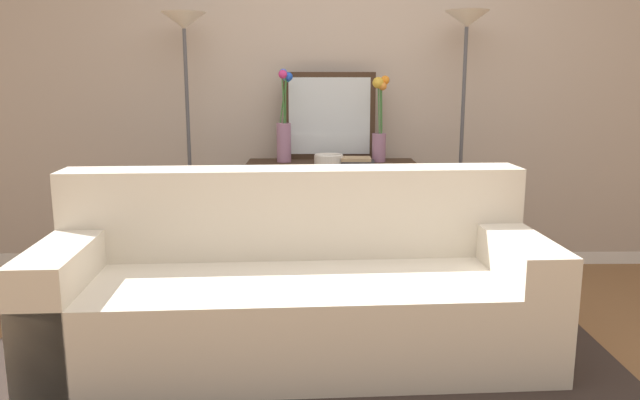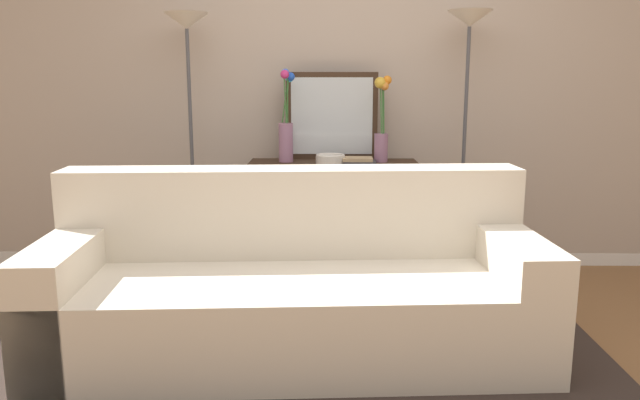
{
  "view_description": "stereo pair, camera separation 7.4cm",
  "coord_description": "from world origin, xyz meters",
  "px_view_note": "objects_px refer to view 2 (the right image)",
  "views": [
    {
      "loc": [
        -0.23,
        -2.42,
        1.34
      ],
      "look_at": [
        -0.2,
        1.01,
        0.66
      ],
      "focal_mm": 34.6,
      "sensor_mm": 36.0,
      "label": 1
    },
    {
      "loc": [
        -0.16,
        -2.42,
        1.34
      ],
      "look_at": [
        -0.2,
        1.01,
        0.66
      ],
      "focal_mm": 34.6,
      "sensor_mm": 36.0,
      "label": 2
    }
  ],
  "objects_px": {
    "console_table": "(333,200)",
    "floor_lamp_right": "(467,71)",
    "vase_tall_flowers": "(286,127)",
    "wall_mirror": "(332,116)",
    "fruit_bowl": "(330,159)",
    "couch": "(293,289)",
    "book_row_under_console": "(284,269)",
    "book_stack": "(359,161)",
    "floor_lamp_left": "(189,73)",
    "vase_short_flowers": "(382,126)"
  },
  "relations": [
    {
      "from": "vase_tall_flowers",
      "to": "fruit_bowl",
      "type": "bearing_deg",
      "value": -19.85
    },
    {
      "from": "console_table",
      "to": "book_stack",
      "type": "relative_size",
      "value": 4.97
    },
    {
      "from": "book_row_under_console",
      "to": "vase_tall_flowers",
      "type": "bearing_deg",
      "value": -2.15
    },
    {
      "from": "couch",
      "to": "wall_mirror",
      "type": "xyz_separation_m",
      "value": [
        0.2,
        1.28,
        0.77
      ]
    },
    {
      "from": "couch",
      "to": "book_stack",
      "type": "bearing_deg",
      "value": 70.37
    },
    {
      "from": "vase_short_flowers",
      "to": "book_stack",
      "type": "relative_size",
      "value": 2.5
    },
    {
      "from": "floor_lamp_right",
      "to": "book_row_under_console",
      "type": "relative_size",
      "value": 7.09
    },
    {
      "from": "console_table",
      "to": "vase_tall_flowers",
      "type": "bearing_deg",
      "value": -179.84
    },
    {
      "from": "wall_mirror",
      "to": "fruit_bowl",
      "type": "relative_size",
      "value": 3.28
    },
    {
      "from": "floor_lamp_right",
      "to": "book_row_under_console",
      "type": "xyz_separation_m",
      "value": [
        -1.19,
        -0.01,
        -1.33
      ]
    },
    {
      "from": "vase_short_flowers",
      "to": "fruit_bowl",
      "type": "height_order",
      "value": "vase_short_flowers"
    },
    {
      "from": "wall_mirror",
      "to": "floor_lamp_right",
      "type": "bearing_deg",
      "value": -8.78
    },
    {
      "from": "vase_tall_flowers",
      "to": "wall_mirror",
      "type": "bearing_deg",
      "value": 25.75
    },
    {
      "from": "fruit_bowl",
      "to": "floor_lamp_right",
      "type": "bearing_deg",
      "value": 7.39
    },
    {
      "from": "floor_lamp_left",
      "to": "vase_short_flowers",
      "type": "xyz_separation_m",
      "value": [
        1.25,
        -0.01,
        -0.34
      ]
    },
    {
      "from": "book_stack",
      "to": "book_row_under_console",
      "type": "bearing_deg",
      "value": 168.1
    },
    {
      "from": "vase_tall_flowers",
      "to": "fruit_bowl",
      "type": "xyz_separation_m",
      "value": [
        0.29,
        -0.1,
        -0.2
      ]
    },
    {
      "from": "couch",
      "to": "floor_lamp_right",
      "type": "height_order",
      "value": "floor_lamp_right"
    },
    {
      "from": "floor_lamp_left",
      "to": "wall_mirror",
      "type": "distance_m",
      "value": 0.98
    },
    {
      "from": "console_table",
      "to": "floor_lamp_right",
      "type": "bearing_deg",
      "value": 0.6
    },
    {
      "from": "console_table",
      "to": "floor_lamp_right",
      "type": "xyz_separation_m",
      "value": [
        0.86,
        0.01,
        0.84
      ]
    },
    {
      "from": "wall_mirror",
      "to": "vase_short_flowers",
      "type": "relative_size",
      "value": 1.11
    },
    {
      "from": "floor_lamp_left",
      "to": "book_row_under_console",
      "type": "distance_m",
      "value": 1.45
    },
    {
      "from": "book_stack",
      "to": "fruit_bowl",
      "type": "bearing_deg",
      "value": -179.73
    },
    {
      "from": "couch",
      "to": "vase_short_flowers",
      "type": "distance_m",
      "value": 1.44
    },
    {
      "from": "floor_lamp_left",
      "to": "fruit_bowl",
      "type": "xyz_separation_m",
      "value": [
        0.91,
        -0.11,
        -0.54
      ]
    },
    {
      "from": "vase_tall_flowers",
      "to": "vase_short_flowers",
      "type": "distance_m",
      "value": 0.62
    },
    {
      "from": "floor_lamp_right",
      "to": "wall_mirror",
      "type": "bearing_deg",
      "value": 171.22
    },
    {
      "from": "book_row_under_console",
      "to": "wall_mirror",
      "type": "bearing_deg",
      "value": 23.97
    },
    {
      "from": "fruit_bowl",
      "to": "book_stack",
      "type": "distance_m",
      "value": 0.18
    },
    {
      "from": "couch",
      "to": "wall_mirror",
      "type": "height_order",
      "value": "wall_mirror"
    },
    {
      "from": "couch",
      "to": "floor_lamp_left",
      "type": "xyz_separation_m",
      "value": [
        -0.73,
        1.15,
        1.06
      ]
    },
    {
      "from": "floor_lamp_left",
      "to": "fruit_bowl",
      "type": "distance_m",
      "value": 1.07
    },
    {
      "from": "console_table",
      "to": "vase_short_flowers",
      "type": "relative_size",
      "value": 1.98
    },
    {
      "from": "console_table",
      "to": "vase_short_flowers",
      "type": "bearing_deg",
      "value": -1.08
    },
    {
      "from": "couch",
      "to": "fruit_bowl",
      "type": "height_order",
      "value": "couch"
    },
    {
      "from": "wall_mirror",
      "to": "fruit_bowl",
      "type": "height_order",
      "value": "wall_mirror"
    },
    {
      "from": "couch",
      "to": "floor_lamp_left",
      "type": "relative_size",
      "value": 1.38
    },
    {
      "from": "vase_short_flowers",
      "to": "couch",
      "type": "bearing_deg",
      "value": -114.66
    },
    {
      "from": "couch",
      "to": "floor_lamp_right",
      "type": "bearing_deg",
      "value": 47.16
    },
    {
      "from": "couch",
      "to": "floor_lamp_left",
      "type": "height_order",
      "value": "floor_lamp_left"
    },
    {
      "from": "vase_tall_flowers",
      "to": "couch",
      "type": "bearing_deg",
      "value": -84.89
    },
    {
      "from": "console_table",
      "to": "book_row_under_console",
      "type": "bearing_deg",
      "value": 180.0
    },
    {
      "from": "console_table",
      "to": "vase_tall_flowers",
      "type": "xyz_separation_m",
      "value": [
        -0.31,
        -0.0,
        0.48
      ]
    },
    {
      "from": "couch",
      "to": "vase_tall_flowers",
      "type": "relative_size",
      "value": 4.01
    },
    {
      "from": "fruit_bowl",
      "to": "wall_mirror",
      "type": "bearing_deg",
      "value": 87.73
    },
    {
      "from": "floor_lamp_right",
      "to": "vase_tall_flowers",
      "type": "height_order",
      "value": "floor_lamp_right"
    },
    {
      "from": "couch",
      "to": "book_row_under_console",
      "type": "xyz_separation_m",
      "value": [
        -0.12,
        1.14,
        -0.26
      ]
    },
    {
      "from": "wall_mirror",
      "to": "book_stack",
      "type": "height_order",
      "value": "wall_mirror"
    },
    {
      "from": "floor_lamp_left",
      "to": "couch",
      "type": "bearing_deg",
      "value": -57.57
    }
  ]
}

